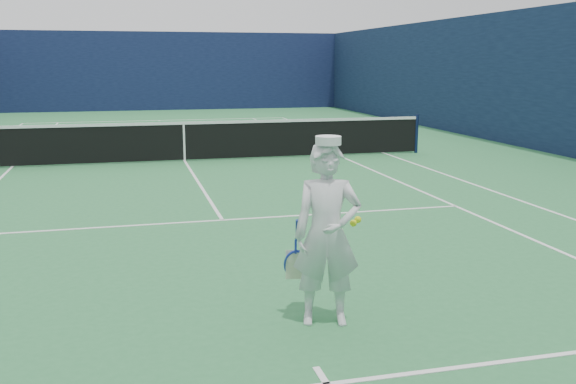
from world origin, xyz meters
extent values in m
plane|color=#2C743F|center=(0.00, 0.00, 0.00)|extent=(80.00, 80.00, 0.00)
cube|color=white|center=(0.00, 11.88, 0.00)|extent=(11.03, 0.06, 0.01)
cube|color=white|center=(0.00, -11.88, 0.00)|extent=(11.03, 0.06, 0.01)
cube|color=white|center=(5.49, 0.00, 0.00)|extent=(0.06, 23.83, 0.01)
cube|color=white|center=(-4.12, 0.00, 0.00)|extent=(0.06, 23.77, 0.01)
cube|color=white|center=(4.12, 0.00, 0.00)|extent=(0.06, 23.77, 0.01)
cube|color=white|center=(0.00, 6.40, 0.00)|extent=(8.23, 0.06, 0.01)
cube|color=white|center=(0.00, -6.40, 0.00)|extent=(8.23, 0.06, 0.01)
cube|color=white|center=(0.00, 0.00, 0.00)|extent=(0.06, 12.80, 0.01)
cube|color=white|center=(0.00, 11.73, 0.00)|extent=(0.06, 0.30, 0.01)
cube|color=white|center=(0.00, -11.73, 0.00)|extent=(0.06, 0.30, 0.01)
cube|color=#10183C|center=(0.00, 18.00, 2.00)|extent=(20.12, 0.12, 4.00)
cube|color=#0F1B38|center=(10.00, 0.00, 2.00)|extent=(0.12, 36.12, 4.00)
cylinder|color=#141E4C|center=(6.40, 0.00, 0.54)|extent=(0.09, 0.09, 1.07)
cube|color=black|center=(0.00, 0.00, 0.50)|extent=(12.79, 0.02, 0.92)
cube|color=white|center=(0.00, 0.00, 0.97)|extent=(12.79, 0.04, 0.07)
cube|color=white|center=(0.00, 0.00, 0.47)|extent=(0.05, 0.03, 0.94)
imported|color=silver|center=(0.37, -10.70, 0.88)|extent=(0.72, 0.55, 1.76)
cylinder|color=white|center=(0.37, -10.70, 1.78)|extent=(0.24, 0.24, 0.08)
cube|color=white|center=(0.40, -10.57, 1.75)|extent=(0.20, 0.14, 0.02)
cylinder|color=navy|center=(0.11, -10.56, 0.91)|extent=(0.05, 0.10, 0.22)
cube|color=#1E2FA3|center=(0.11, -10.50, 0.73)|extent=(0.03, 0.02, 0.14)
torus|color=#1E2FA3|center=(0.14, -10.44, 0.52)|extent=(0.31, 0.16, 0.29)
cube|color=beige|center=(0.14, -10.44, 0.52)|extent=(0.22, 0.05, 0.30)
sphere|color=yellow|center=(0.65, -10.66, 0.97)|extent=(0.07, 0.07, 0.07)
sphere|color=yellow|center=(0.69, -10.65, 1.00)|extent=(0.07, 0.07, 0.07)
camera|label=1|loc=(-1.44, -16.29, 2.49)|focal=40.00mm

